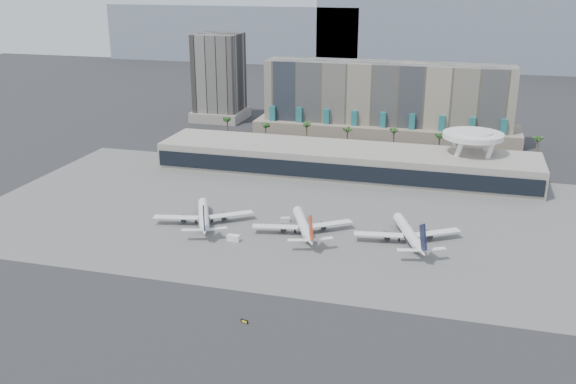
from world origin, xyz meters
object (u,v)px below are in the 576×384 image
(service_vehicle_a, at_px, (233,238))
(airliner_centre, at_px, (303,224))
(taxiway_sign, at_px, (244,321))
(service_vehicle_b, at_px, (285,220))
(airliner_right, at_px, (409,233))
(airliner_left, at_px, (204,215))

(service_vehicle_a, bearing_deg, airliner_centre, 34.50)
(service_vehicle_a, relative_size, taxiway_sign, 2.03)
(airliner_centre, bearing_deg, service_vehicle_b, 113.36)
(airliner_centre, relative_size, taxiway_sign, 16.25)
(airliner_right, height_order, taxiway_sign, airliner_right)
(service_vehicle_a, distance_m, service_vehicle_b, 24.97)
(airliner_right, relative_size, service_vehicle_a, 8.44)
(airliner_centre, distance_m, taxiway_sign, 63.44)
(airliner_left, bearing_deg, service_vehicle_a, -60.95)
(airliner_centre, xyz_separation_m, airliner_right, (36.44, 1.95, 0.12))
(airliner_left, relative_size, service_vehicle_a, 8.13)
(airliner_left, bearing_deg, taxiway_sign, -82.76)
(taxiway_sign, bearing_deg, service_vehicle_b, 112.41)
(airliner_left, distance_m, airliner_centre, 37.25)
(airliner_left, height_order, service_vehicle_b, airliner_left)
(airliner_left, bearing_deg, airliner_right, -21.27)
(service_vehicle_a, bearing_deg, airliner_right, 17.45)
(service_vehicle_b, bearing_deg, airliner_centre, -64.34)
(airliner_left, height_order, service_vehicle_a, airliner_left)
(airliner_left, relative_size, service_vehicle_b, 10.79)
(service_vehicle_a, bearing_deg, airliner_left, 145.43)
(airliner_right, height_order, service_vehicle_a, airliner_right)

